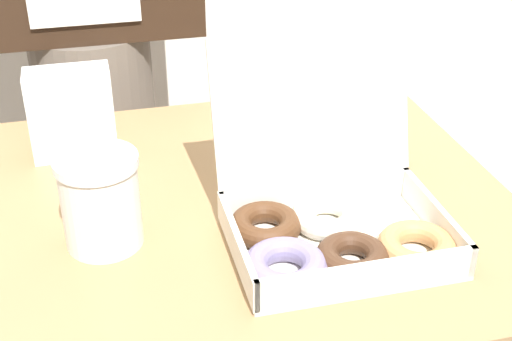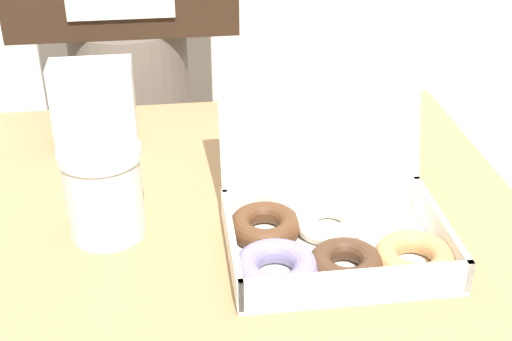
{
  "view_description": "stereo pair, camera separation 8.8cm",
  "coord_description": "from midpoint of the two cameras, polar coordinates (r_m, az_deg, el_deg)",
  "views": [
    {
      "loc": [
        -0.15,
        -0.84,
        1.3
      ],
      "look_at": [
        0.04,
        -0.09,
        0.85
      ],
      "focal_mm": 50.0,
      "sensor_mm": 36.0,
      "label": 1
    },
    {
      "loc": [
        -0.06,
        -0.85,
        1.3
      ],
      "look_at": [
        0.04,
        -0.09,
        0.85
      ],
      "focal_mm": 50.0,
      "sensor_mm": 36.0,
      "label": 2
    }
  ],
  "objects": [
    {
      "name": "napkin_holder",
      "position": [
        1.15,
        -16.72,
        4.38
      ],
      "size": [
        0.13,
        0.06,
        0.14
      ],
      "color": "silver",
      "rests_on": "table"
    },
    {
      "name": "person_customer",
      "position": [
        1.47,
        -15.27,
        12.32
      ],
      "size": [
        0.44,
        0.24,
        1.62
      ],
      "color": "#665B51",
      "rests_on": "ground_plane"
    },
    {
      "name": "coffee_cup",
      "position": [
        0.92,
        -15.04,
        -2.42
      ],
      "size": [
        0.1,
        0.1,
        0.13
      ],
      "color": "silver",
      "rests_on": "table"
    },
    {
      "name": "donut_box",
      "position": [
        0.9,
        3.08,
        -4.21
      ],
      "size": [
        0.29,
        0.27,
        0.24
      ],
      "color": "silver",
      "rests_on": "table"
    }
  ]
}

